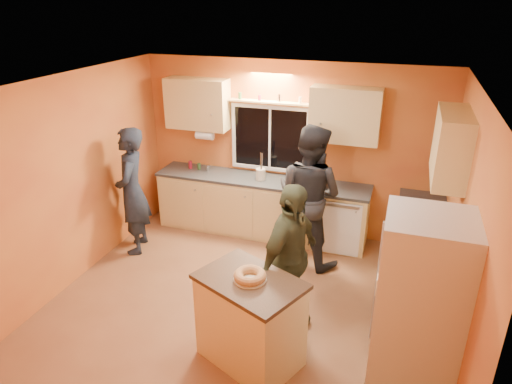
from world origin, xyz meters
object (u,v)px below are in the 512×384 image
at_px(person_center, 309,196).
at_px(person_right, 290,260).
at_px(island, 250,320).
at_px(refrigerator, 418,310).
at_px(person_left, 132,191).

bearing_deg(person_center, person_right, 113.66).
bearing_deg(island, refrigerator, 28.36).
bearing_deg(person_center, refrigerator, 144.73).
bearing_deg(island, person_right, 94.01).
bearing_deg(person_center, person_left, 30.76).
xyz_separation_m(refrigerator, person_left, (-3.79, 1.46, 0.01)).
relative_size(person_left, person_center, 0.93).
xyz_separation_m(island, person_right, (0.23, 0.62, 0.37)).
distance_m(person_left, person_center, 2.45).
relative_size(person_center, person_right, 1.14).
relative_size(island, person_left, 0.65).
xyz_separation_m(person_center, person_right, (0.11, -1.43, -0.12)).
xyz_separation_m(refrigerator, person_right, (-1.28, 0.52, -0.05)).
height_order(island, person_center, person_center).
relative_size(person_left, person_right, 1.07).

